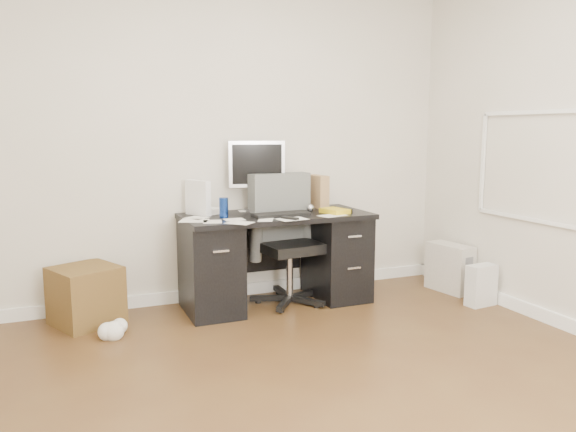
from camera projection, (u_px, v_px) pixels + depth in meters
name	position (u px, v px, depth m)	size (l,w,h in m)	color
ground	(335.00, 397.00, 3.01)	(4.00, 4.00, 0.00)	#4A2D17
room_shell	(343.00, 82.00, 2.80)	(4.02, 4.02, 2.71)	beige
desk	(276.00, 256.00, 4.57)	(1.50, 0.70, 0.75)	black
loose_papers	(255.00, 216.00, 4.40)	(1.10, 0.60, 0.00)	white
lcd_monitor	(257.00, 175.00, 4.64)	(0.47, 0.27, 0.59)	#B8B7BC
keyboard	(281.00, 214.00, 4.41)	(0.45, 0.15, 0.03)	black
computer_mouse	(310.00, 208.00, 4.62)	(0.07, 0.07, 0.07)	#B8B7BC
travel_mug	(224.00, 208.00, 4.30)	(0.07, 0.07, 0.16)	navy
white_binder	(198.00, 198.00, 4.43)	(0.11, 0.24, 0.28)	white
magazine_file	(318.00, 191.00, 4.87)	(0.12, 0.24, 0.28)	#996F4A
pen_cup	(303.00, 195.00, 4.78)	(0.10, 0.10, 0.24)	brown
yellow_book	(335.00, 211.00, 4.55)	(0.17, 0.22, 0.04)	gold
paper_remote	(292.00, 218.00, 4.25)	(0.22, 0.18, 0.02)	white
office_chair	(290.00, 240.00, 4.58)	(0.60, 0.60, 1.06)	#555856
pc_tower	(450.00, 268.00, 4.97)	(0.19, 0.42, 0.42)	beige
shopping_bag	(481.00, 285.00, 4.56)	(0.25, 0.18, 0.34)	silver
wicker_basket	(86.00, 295.00, 4.13)	(0.43, 0.43, 0.43)	#493016
desk_printer	(345.00, 279.00, 5.05)	(0.31, 0.25, 0.18)	slate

